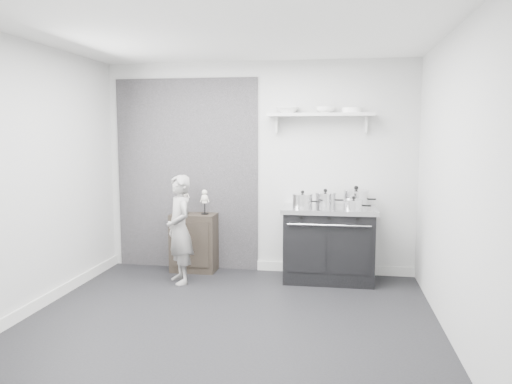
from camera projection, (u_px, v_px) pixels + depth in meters
ground at (229, 319)px, 4.83m from camera, size 4.00×4.00×0.00m
room_shell at (222, 149)px, 4.80m from camera, size 4.02×3.62×2.71m
wall_shelf at (321, 116)px, 6.11m from camera, size 1.30×0.26×0.24m
stove at (329, 243)px, 6.08m from camera, size 1.13×0.70×0.90m
side_cabinet at (194, 242)px, 6.49m from camera, size 0.58×0.34×0.75m
child at (180, 229)px, 5.95m from camera, size 0.53×0.57×1.30m
pot_front_left at (303, 201)px, 5.99m from camera, size 0.33×0.24×0.21m
pot_back_left at (325, 199)px, 6.12m from camera, size 0.35×0.27×0.21m
pot_back_right at (356, 198)px, 6.07m from camera, size 0.39×0.31×0.25m
pot_front_right at (354, 205)px, 5.79m from camera, size 0.31×0.22×0.16m
skeleton_full at (184, 195)px, 6.44m from camera, size 0.14×0.09×0.49m
skeleton_torso at (205, 200)px, 6.41m from camera, size 0.10×0.07×0.37m
bowl_large at (288, 110)px, 6.16m from camera, size 0.29×0.29×0.07m
bowl_small at (326, 110)px, 6.09m from camera, size 0.23×0.23×0.07m
plate_stack at (352, 110)px, 6.04m from camera, size 0.25×0.25×0.06m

